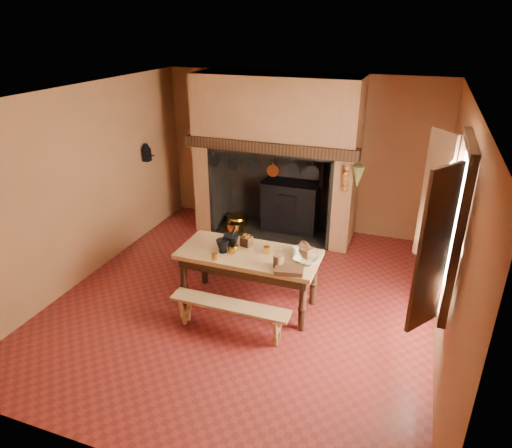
% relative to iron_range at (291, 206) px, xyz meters
% --- Properties ---
extents(floor, '(5.50, 5.50, 0.00)m').
position_rel_iron_range_xyz_m(floor, '(0.04, -2.45, -0.48)').
color(floor, maroon).
rests_on(floor, ground).
extents(ceiling, '(5.50, 5.50, 0.00)m').
position_rel_iron_range_xyz_m(ceiling, '(0.04, -2.45, 2.32)').
color(ceiling, silver).
rests_on(ceiling, back_wall).
extents(back_wall, '(5.00, 0.02, 2.80)m').
position_rel_iron_range_xyz_m(back_wall, '(0.04, 0.30, 0.92)').
color(back_wall, '#9A5E3D').
rests_on(back_wall, floor).
extents(wall_left, '(0.02, 5.50, 2.80)m').
position_rel_iron_range_xyz_m(wall_left, '(-2.46, -2.45, 0.92)').
color(wall_left, '#9A5E3D').
rests_on(wall_left, floor).
extents(wall_right, '(0.02, 5.50, 2.80)m').
position_rel_iron_range_xyz_m(wall_right, '(2.54, -2.45, 0.92)').
color(wall_right, '#9A5E3D').
rests_on(wall_right, floor).
extents(wall_front, '(5.00, 0.02, 2.80)m').
position_rel_iron_range_xyz_m(wall_front, '(0.04, -5.20, 0.92)').
color(wall_front, '#9A5E3D').
rests_on(wall_front, floor).
extents(chimney_breast, '(2.95, 0.96, 2.80)m').
position_rel_iron_range_xyz_m(chimney_breast, '(-0.26, -0.14, 1.33)').
color(chimney_breast, '#9A5E3D').
rests_on(chimney_breast, floor).
extents(iron_range, '(1.12, 0.55, 1.60)m').
position_rel_iron_range_xyz_m(iron_range, '(0.00, 0.00, 0.00)').
color(iron_range, black).
rests_on(iron_range, floor).
extents(hearth_pans, '(0.51, 0.62, 0.20)m').
position_rel_iron_range_xyz_m(hearth_pans, '(-1.01, -0.23, -0.39)').
color(hearth_pans, gold).
rests_on(hearth_pans, floor).
extents(hanging_pans, '(1.92, 0.29, 0.27)m').
position_rel_iron_range_xyz_m(hanging_pans, '(-0.30, -0.64, 0.88)').
color(hanging_pans, black).
rests_on(hanging_pans, chimney_breast).
extents(onion_string, '(0.12, 0.10, 0.46)m').
position_rel_iron_range_xyz_m(onion_string, '(1.04, -0.66, 0.85)').
color(onion_string, '#A5561E').
rests_on(onion_string, chimney_breast).
extents(herb_bunch, '(0.20, 0.20, 0.35)m').
position_rel_iron_range_xyz_m(herb_bunch, '(1.22, -0.66, 0.90)').
color(herb_bunch, brown).
rests_on(herb_bunch, chimney_breast).
extents(window, '(0.39, 1.75, 1.76)m').
position_rel_iron_range_xyz_m(window, '(2.39, -2.85, 1.22)').
color(window, white).
rests_on(window, wall_right).
extents(wall_coffee_mill, '(0.23, 0.16, 0.31)m').
position_rel_iron_range_xyz_m(wall_coffee_mill, '(-2.38, -0.90, 1.03)').
color(wall_coffee_mill, black).
rests_on(wall_coffee_mill, wall_left).
extents(work_table, '(1.85, 0.82, 0.80)m').
position_rel_iron_range_xyz_m(work_table, '(0.13, -2.54, 0.19)').
color(work_table, tan).
rests_on(work_table, floor).
extents(bench_front, '(1.52, 0.27, 0.43)m').
position_rel_iron_range_xyz_m(bench_front, '(0.13, -3.21, -0.16)').
color(bench_front, tan).
rests_on(bench_front, floor).
extents(bench_back, '(1.58, 0.28, 0.44)m').
position_rel_iron_range_xyz_m(bench_back, '(0.13, -1.85, -0.15)').
color(bench_back, tan).
rests_on(bench_back, floor).
extents(mortar_large, '(0.20, 0.20, 0.35)m').
position_rel_iron_range_xyz_m(mortar_large, '(-0.11, -2.52, 0.43)').
color(mortar_large, black).
rests_on(mortar_large, work_table).
extents(mortar_small, '(0.18, 0.18, 0.30)m').
position_rel_iron_range_xyz_m(mortar_small, '(-0.19, -2.64, 0.42)').
color(mortar_small, black).
rests_on(mortar_small, work_table).
extents(coffee_grinder, '(0.19, 0.16, 0.21)m').
position_rel_iron_range_xyz_m(coffee_grinder, '(0.03, -2.36, 0.40)').
color(coffee_grinder, '#321C10').
rests_on(coffee_grinder, work_table).
extents(brass_mug_a, '(0.08, 0.08, 0.09)m').
position_rel_iron_range_xyz_m(brass_mug_a, '(-0.21, -2.87, 0.36)').
color(brass_mug_a, gold).
rests_on(brass_mug_a, work_table).
extents(brass_mug_b, '(0.10, 0.10, 0.10)m').
position_rel_iron_range_xyz_m(brass_mug_b, '(0.36, -2.47, 0.37)').
color(brass_mug_b, gold).
rests_on(brass_mug_b, work_table).
extents(mixing_bowl, '(0.35, 0.35, 0.08)m').
position_rel_iron_range_xyz_m(mixing_bowl, '(0.91, -2.55, 0.36)').
color(mixing_bowl, '#BFB993').
rests_on(mixing_bowl, work_table).
extents(stoneware_crock, '(0.14, 0.14, 0.17)m').
position_rel_iron_range_xyz_m(stoneware_crock, '(0.61, -2.77, 0.40)').
color(stoneware_crock, brown).
rests_on(stoneware_crock, work_table).
extents(glass_jar, '(0.10, 0.10, 0.15)m').
position_rel_iron_range_xyz_m(glass_jar, '(0.74, -2.45, 0.39)').
color(glass_jar, beige).
rests_on(glass_jar, work_table).
extents(wicker_basket, '(0.27, 0.24, 0.21)m').
position_rel_iron_range_xyz_m(wicker_basket, '(0.84, -2.37, 0.39)').
color(wicker_basket, '#4C2717').
rests_on(wicker_basket, work_table).
extents(wooden_tray, '(0.39, 0.31, 0.06)m').
position_rel_iron_range_xyz_m(wooden_tray, '(0.77, -2.84, 0.35)').
color(wooden_tray, '#321C10').
rests_on(wooden_tray, work_table).
extents(brass_cup, '(0.14, 0.14, 0.10)m').
position_rel_iron_range_xyz_m(brass_cup, '(-0.06, -2.61, 0.37)').
color(brass_cup, gold).
rests_on(brass_cup, work_table).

